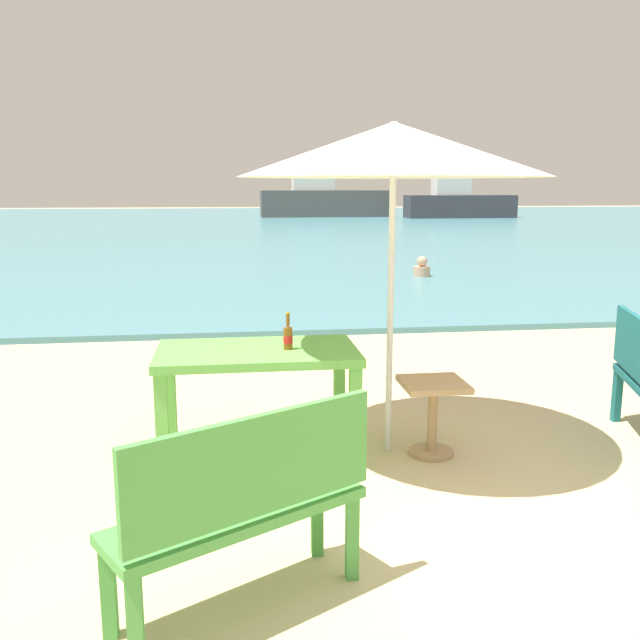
# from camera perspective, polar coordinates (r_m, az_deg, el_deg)

# --- Properties ---
(ground_plane) EXTENTS (120.00, 120.00, 0.00)m
(ground_plane) POSITION_cam_1_polar(r_m,az_deg,el_deg) (4.29, 15.02, -15.40)
(ground_plane) COLOR #C6B287
(sea_water) EXTENTS (120.00, 50.00, 0.08)m
(sea_water) POSITION_cam_1_polar(r_m,az_deg,el_deg) (33.62, -4.93, 7.83)
(sea_water) COLOR teal
(sea_water) RESTS_ON ground_plane
(picnic_table_green) EXTENTS (1.40, 0.80, 0.76)m
(picnic_table_green) POSITION_cam_1_polar(r_m,az_deg,el_deg) (4.88, -5.20, -3.65)
(picnic_table_green) COLOR #60B24C
(picnic_table_green) RESTS_ON ground_plane
(beer_bottle_amber) EXTENTS (0.07, 0.07, 0.26)m
(beer_bottle_amber) POSITION_cam_1_polar(r_m,az_deg,el_deg) (4.81, -2.66, -1.34)
(beer_bottle_amber) COLOR brown
(beer_bottle_amber) RESTS_ON picnic_table_green
(patio_umbrella) EXTENTS (2.10, 2.10, 2.30)m
(patio_umbrella) POSITION_cam_1_polar(r_m,az_deg,el_deg) (4.76, 6.09, 13.78)
(patio_umbrella) COLOR silver
(patio_umbrella) RESTS_ON ground_plane
(side_table_wood) EXTENTS (0.44, 0.44, 0.54)m
(side_table_wood) POSITION_cam_1_polar(r_m,az_deg,el_deg) (4.96, 9.29, -7.09)
(side_table_wood) COLOR tan
(side_table_wood) RESTS_ON ground_plane
(bench_green_left) EXTENTS (1.22, 0.91, 0.95)m
(bench_green_left) POSITION_cam_1_polar(r_m,az_deg,el_deg) (3.11, -6.17, -14.58)
(bench_green_left) COLOR #4C9E47
(bench_green_left) RESTS_ON ground_plane
(swimmer_person) EXTENTS (0.34, 0.34, 0.41)m
(swimmer_person) POSITION_cam_1_polar(r_m,az_deg,el_deg) (14.18, 8.41, 4.24)
(swimmer_person) COLOR tan
(swimmer_person) RESTS_ON sea_water
(boat_tanker) EXTENTS (7.56, 2.06, 2.75)m
(boat_tanker) POSITION_cam_1_polar(r_m,az_deg,el_deg) (41.70, 0.21, 9.89)
(boat_tanker) COLOR #4C4C4C
(boat_tanker) RESTS_ON sea_water
(boat_cargo_ship) EXTENTS (6.28, 1.71, 2.28)m
(boat_cargo_ship) POSITION_cam_1_polar(r_m,az_deg,el_deg) (41.08, 11.36, 9.43)
(boat_cargo_ship) COLOR #38383F
(boat_cargo_ship) RESTS_ON sea_water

